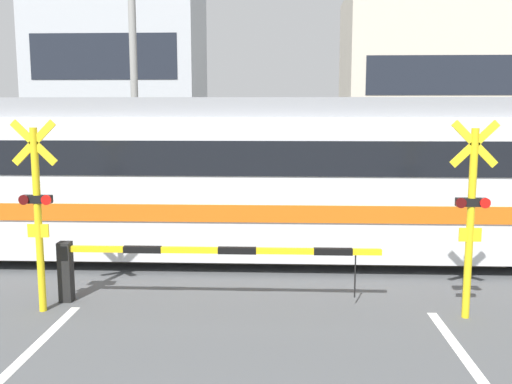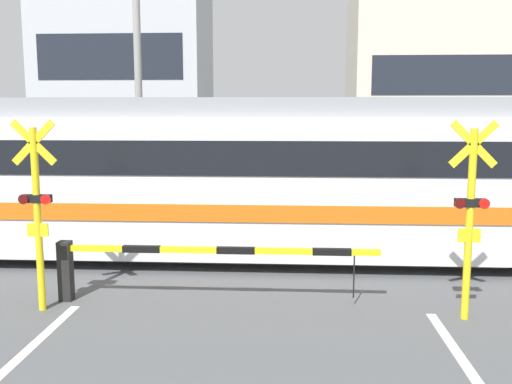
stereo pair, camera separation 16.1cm
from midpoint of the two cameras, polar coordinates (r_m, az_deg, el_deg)
rail_track_near at (r=11.43m, az=-0.18°, el=-7.03°), size 50.00×0.10×0.08m
rail_track_far at (r=12.82m, az=0.12°, el=-5.34°), size 50.00×0.10×0.08m
commuter_train at (r=11.83m, az=-1.84°, el=1.94°), size 17.16×3.06×3.27m
crossing_barrier_near at (r=9.19m, az=-9.77°, el=-6.62°), size 5.10×0.20×0.97m
crossing_barrier_far at (r=14.74m, az=5.95°, el=-0.92°), size 5.10×0.20×0.97m
crossing_signal_left at (r=9.13m, az=-21.49°, el=-1.49°), size 0.68×0.15×2.91m
crossing_signal_right at (r=8.76m, az=20.21°, el=-1.82°), size 0.68×0.15×2.91m
building_left_of_street at (r=27.87m, az=-13.56°, el=11.60°), size 7.45×5.12×9.57m
building_right_of_street at (r=27.58m, az=16.56°, el=9.99°), size 7.51×5.12×8.09m
utility_pole_streetside at (r=17.60m, az=-12.32°, el=9.59°), size 0.22×0.22×7.04m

